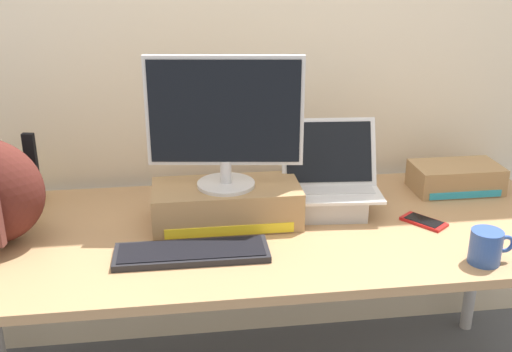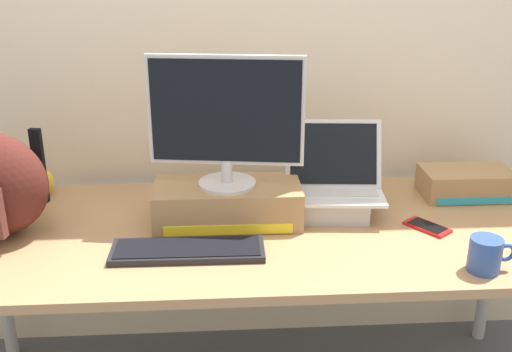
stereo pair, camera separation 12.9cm
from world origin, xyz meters
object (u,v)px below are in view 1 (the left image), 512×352
toner_box_yellow (226,204)px  cell_phone (424,222)px  toner_box_cyan (456,178)px  plush_toy (29,188)px  coffee_mug (486,247)px  desktop_monitor (225,120)px  open_laptop (330,193)px  external_keyboard (192,253)px

toner_box_yellow → cell_phone: 0.65m
cell_phone → toner_box_cyan: bearing=11.1°
toner_box_yellow → plush_toy: 0.73m
plush_toy → cell_phone: bearing=-15.2°
toner_box_yellow → toner_box_cyan: toner_box_yellow is taller
coffee_mug → desktop_monitor: bearing=152.6°
open_laptop → cell_phone: 0.32m
toner_box_yellow → desktop_monitor: (-0.00, -0.00, 0.29)m
toner_box_yellow → plush_toy: bearing=158.8°
cell_phone → toner_box_yellow: bearing=133.4°
external_keyboard → toner_box_cyan: 1.07m
external_keyboard → toner_box_cyan: bearing=21.6°
coffee_mug → toner_box_cyan: (0.15, 0.54, -0.00)m
toner_box_yellow → open_laptop: 0.36m
toner_box_yellow → toner_box_cyan: bearing=10.6°
open_laptop → plush_toy: open_laptop is taller
cell_phone → coffee_mug: bearing=-113.4°
external_keyboard → cell_phone: external_keyboard is taller
open_laptop → coffee_mug: open_laptop is taller
toner_box_yellow → external_keyboard: 0.26m
coffee_mug → cell_phone: coffee_mug is taller
open_laptop → coffee_mug: size_ratio=2.58×
cell_phone → desktop_monitor: bearing=133.5°
toner_box_yellow → external_keyboard: size_ratio=1.05×
plush_toy → external_keyboard: bearing=-41.0°
coffee_mug → plush_toy: bearing=155.5°
coffee_mug → cell_phone: (-0.07, 0.28, -0.05)m
external_keyboard → cell_phone: (0.77, 0.12, -0.01)m
external_keyboard → cell_phone: 0.78m
toner_box_yellow → external_keyboard: (-0.12, -0.22, -0.05)m
plush_toy → toner_box_cyan: size_ratio=0.32×
desktop_monitor → open_laptop: desktop_monitor is taller
desktop_monitor → toner_box_yellow: bearing=87.1°
cell_phone → toner_box_cyan: (0.23, 0.26, 0.04)m
toner_box_yellow → toner_box_cyan: (0.87, 0.16, -0.01)m
coffee_mug → plush_toy: (-1.40, 0.64, 0.00)m
toner_box_yellow → cell_phone: toner_box_yellow is taller
toner_box_cyan → external_keyboard: bearing=-158.9°
plush_toy → coffee_mug: bearing=-24.5°
external_keyboard → cell_phone: bearing=9.6°
open_laptop → cell_phone: size_ratio=2.19×
cell_phone → plush_toy: plush_toy is taller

